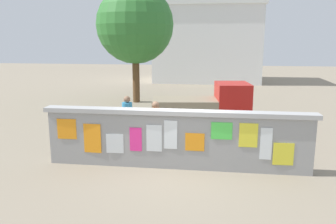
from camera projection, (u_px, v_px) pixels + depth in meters
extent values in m
plane|color=gray|center=(195.00, 110.00, 17.30)|extent=(60.00, 60.00, 0.00)
cube|color=#949494|center=(176.00, 141.00, 9.39)|extent=(7.11, 0.30, 1.49)
cube|color=#A8A8A8|center=(176.00, 112.00, 9.22)|extent=(7.31, 0.42, 0.12)
cube|color=orange|center=(67.00, 129.00, 9.59)|extent=(0.55, 0.02, 0.57)
cube|color=orange|center=(92.00, 138.00, 9.54)|extent=(0.49, 0.03, 0.82)
cube|color=silver|center=(115.00, 144.00, 9.48)|extent=(0.48, 0.03, 0.54)
cube|color=#F42D8C|center=(136.00, 139.00, 9.37)|extent=(0.33, 0.01, 0.65)
cube|color=silver|center=(154.00, 138.00, 9.29)|extent=(0.42, 0.02, 0.73)
cube|color=silver|center=(171.00, 135.00, 9.21)|extent=(0.36, 0.03, 0.78)
cube|color=orange|center=(195.00, 142.00, 9.15)|extent=(0.51, 0.01, 0.48)
cube|color=#4CD84C|center=(222.00, 131.00, 8.99)|extent=(0.55, 0.02, 0.45)
cube|color=yellow|center=(248.00, 135.00, 8.92)|extent=(0.47, 0.01, 0.63)
cube|color=silver|center=(266.00, 144.00, 8.90)|extent=(0.30, 0.02, 0.85)
cube|color=yellow|center=(283.00, 154.00, 8.89)|extent=(0.52, 0.03, 0.59)
cylinder|color=black|center=(231.00, 118.00, 13.87)|extent=(0.72, 0.29, 0.70)
cylinder|color=black|center=(237.00, 126.00, 12.60)|extent=(0.72, 0.29, 0.70)
cylinder|color=black|center=(169.00, 118.00, 13.89)|extent=(0.72, 0.29, 0.70)
cylinder|color=black|center=(169.00, 126.00, 12.62)|extent=(0.72, 0.29, 0.70)
cube|color=red|center=(232.00, 103.00, 13.08)|extent=(1.39, 1.64, 1.50)
cube|color=gray|center=(184.00, 111.00, 13.16)|extent=(2.58, 1.80, 0.90)
cylinder|color=black|center=(123.00, 127.00, 12.73)|extent=(0.61, 0.24, 0.60)
cylinder|color=black|center=(93.00, 124.00, 13.20)|extent=(0.61, 0.26, 0.60)
cube|color=#197233|center=(107.00, 118.00, 12.91)|extent=(1.03, 0.47, 0.32)
cube|color=black|center=(102.00, 113.00, 12.94)|extent=(0.60, 0.35, 0.10)
cube|color=#262626|center=(120.00, 112.00, 12.65)|extent=(0.17, 0.55, 0.03)
cylinder|color=black|center=(253.00, 141.00, 10.90)|extent=(0.66, 0.14, 0.66)
cylinder|color=black|center=(289.00, 143.00, 10.61)|extent=(0.66, 0.14, 0.66)
cube|color=red|center=(271.00, 136.00, 10.72)|extent=(0.95, 0.18, 0.06)
cylinder|color=red|center=(277.00, 130.00, 10.63)|extent=(0.03, 0.03, 0.40)
cube|color=black|center=(277.00, 124.00, 10.59)|extent=(0.21, 0.11, 0.05)
cube|color=black|center=(256.00, 124.00, 10.78)|extent=(0.10, 0.44, 0.03)
cylinder|color=#BF6626|center=(156.00, 139.00, 10.79)|extent=(0.12, 0.12, 0.80)
cylinder|color=#BF6626|center=(155.00, 141.00, 10.61)|extent=(0.12, 0.12, 0.80)
cylinder|color=#BF6626|center=(156.00, 118.00, 10.55)|extent=(0.34, 0.34, 0.60)
sphere|color=#8C664C|center=(156.00, 105.00, 10.47)|extent=(0.22, 0.22, 0.22)
cylinder|color=yellow|center=(126.00, 131.00, 11.74)|extent=(0.12, 0.12, 0.80)
cylinder|color=yellow|center=(129.00, 132.00, 11.61)|extent=(0.12, 0.12, 0.80)
cylinder|color=#338CBF|center=(127.00, 111.00, 11.53)|extent=(0.48, 0.48, 0.60)
sphere|color=#8C664C|center=(127.00, 99.00, 11.45)|extent=(0.22, 0.22, 0.22)
cylinder|color=brown|center=(136.00, 77.00, 19.15)|extent=(0.38, 0.38, 2.75)
sphere|color=#2E712D|center=(135.00, 25.00, 18.57)|extent=(4.15, 4.15, 4.15)
cube|color=silver|center=(208.00, 45.00, 28.81)|extent=(8.43, 5.53, 5.98)
cube|color=silver|center=(208.00, 4.00, 28.14)|extent=(8.73, 5.83, 0.50)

